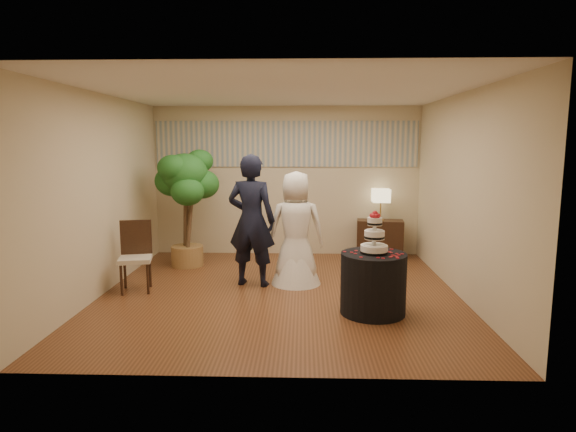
{
  "coord_description": "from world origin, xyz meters",
  "views": [
    {
      "loc": [
        0.32,
        -6.6,
        2.11
      ],
      "look_at": [
        0.1,
        0.4,
        1.05
      ],
      "focal_mm": 30.0,
      "sensor_mm": 36.0,
      "label": 1
    }
  ],
  "objects_px": {
    "ficus_tree": "(186,207)",
    "bride": "(296,228)",
    "cake_table": "(373,283)",
    "wedding_cake": "(374,232)",
    "side_chair": "(135,257)",
    "groom": "(252,221)",
    "console": "(380,239)",
    "table_lamp": "(381,205)"
  },
  "relations": [
    {
      "from": "cake_table",
      "to": "table_lamp",
      "type": "distance_m",
      "value": 3.13
    },
    {
      "from": "ficus_tree",
      "to": "side_chair",
      "type": "xyz_separation_m",
      "value": [
        -0.39,
        -1.47,
        -0.52
      ]
    },
    {
      "from": "bride",
      "to": "wedding_cake",
      "type": "bearing_deg",
      "value": 126.02
    },
    {
      "from": "bride",
      "to": "ficus_tree",
      "type": "height_order",
      "value": "ficus_tree"
    },
    {
      "from": "ficus_tree",
      "to": "bride",
      "type": "bearing_deg",
      "value": -28.0
    },
    {
      "from": "cake_table",
      "to": "table_lamp",
      "type": "height_order",
      "value": "table_lamp"
    },
    {
      "from": "ficus_tree",
      "to": "groom",
      "type": "bearing_deg",
      "value": -41.45
    },
    {
      "from": "table_lamp",
      "to": "groom",
      "type": "bearing_deg",
      "value": -139.98
    },
    {
      "from": "groom",
      "to": "cake_table",
      "type": "bearing_deg",
      "value": 156.12
    },
    {
      "from": "console",
      "to": "table_lamp",
      "type": "relative_size",
      "value": 1.45
    },
    {
      "from": "groom",
      "to": "bride",
      "type": "xyz_separation_m",
      "value": [
        0.66,
        0.09,
        -0.13
      ]
    },
    {
      "from": "bride",
      "to": "cake_table",
      "type": "height_order",
      "value": "bride"
    },
    {
      "from": "bride",
      "to": "table_lamp",
      "type": "distance_m",
      "value": 2.33
    },
    {
      "from": "wedding_cake",
      "to": "table_lamp",
      "type": "xyz_separation_m",
      "value": [
        0.55,
        3.02,
        -0.04
      ]
    },
    {
      "from": "cake_table",
      "to": "table_lamp",
      "type": "relative_size",
      "value": 1.4
    },
    {
      "from": "cake_table",
      "to": "wedding_cake",
      "type": "xyz_separation_m",
      "value": [
        0.0,
        0.0,
        0.65
      ]
    },
    {
      "from": "groom",
      "to": "side_chair",
      "type": "xyz_separation_m",
      "value": [
        -1.63,
        -0.37,
        -0.48
      ]
    },
    {
      "from": "bride",
      "to": "console",
      "type": "xyz_separation_m",
      "value": [
        1.53,
        1.75,
        -0.5
      ]
    },
    {
      "from": "groom",
      "to": "console",
      "type": "xyz_separation_m",
      "value": [
        2.19,
        1.84,
        -0.63
      ]
    },
    {
      "from": "table_lamp",
      "to": "wedding_cake",
      "type": "bearing_deg",
      "value": -100.39
    },
    {
      "from": "bride",
      "to": "cake_table",
      "type": "xyz_separation_m",
      "value": [
        0.98,
        -1.26,
        -0.47
      ]
    },
    {
      "from": "groom",
      "to": "console",
      "type": "bearing_deg",
      "value": -128.24
    },
    {
      "from": "side_chair",
      "to": "ficus_tree",
      "type": "bearing_deg",
      "value": 62.69
    },
    {
      "from": "side_chair",
      "to": "wedding_cake",
      "type": "bearing_deg",
      "value": -26.43
    },
    {
      "from": "cake_table",
      "to": "bride",
      "type": "bearing_deg",
      "value": 127.83
    },
    {
      "from": "cake_table",
      "to": "wedding_cake",
      "type": "bearing_deg",
      "value": 0.0
    },
    {
      "from": "table_lamp",
      "to": "side_chair",
      "type": "xyz_separation_m",
      "value": [
        -3.83,
        -2.21,
        -0.49
      ]
    },
    {
      "from": "wedding_cake",
      "to": "ficus_tree",
      "type": "distance_m",
      "value": 3.68
    },
    {
      "from": "console",
      "to": "side_chair",
      "type": "relative_size",
      "value": 0.84
    },
    {
      "from": "bride",
      "to": "cake_table",
      "type": "distance_m",
      "value": 1.67
    },
    {
      "from": "wedding_cake",
      "to": "bride",
      "type": "bearing_deg",
      "value": 127.83
    },
    {
      "from": "console",
      "to": "table_lamp",
      "type": "xyz_separation_m",
      "value": [
        0.0,
        0.0,
        0.64
      ]
    },
    {
      "from": "groom",
      "to": "wedding_cake",
      "type": "height_order",
      "value": "groom"
    },
    {
      "from": "console",
      "to": "ficus_tree",
      "type": "bearing_deg",
      "value": -161.61
    },
    {
      "from": "side_chair",
      "to": "console",
      "type": "bearing_deg",
      "value": 17.41
    },
    {
      "from": "ficus_tree",
      "to": "side_chair",
      "type": "relative_size",
      "value": 2.04
    },
    {
      "from": "table_lamp",
      "to": "ficus_tree",
      "type": "relative_size",
      "value": 0.28
    },
    {
      "from": "cake_table",
      "to": "side_chair",
      "type": "bearing_deg",
      "value": 166.19
    },
    {
      "from": "console",
      "to": "table_lamp",
      "type": "height_order",
      "value": "table_lamp"
    },
    {
      "from": "table_lamp",
      "to": "ficus_tree",
      "type": "xyz_separation_m",
      "value": [
        -3.44,
        -0.74,
        0.03
      ]
    },
    {
      "from": "bride",
      "to": "side_chair",
      "type": "height_order",
      "value": "bride"
    },
    {
      "from": "groom",
      "to": "side_chair",
      "type": "bearing_deg",
      "value": 24.51
    }
  ]
}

